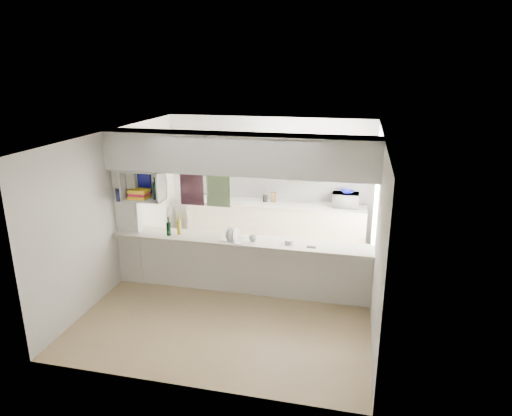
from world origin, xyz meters
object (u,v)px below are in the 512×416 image
(dish_rack, at_px, (234,235))
(wine_bottles, at_px, (174,228))
(microwave, at_px, (346,200))
(bowl, at_px, (347,192))

(dish_rack, xyz_separation_m, wine_bottles, (-1.02, 0.01, 0.04))
(dish_rack, height_order, wine_bottles, wine_bottles)
(microwave, distance_m, dish_rack, 2.74)
(microwave, height_order, wine_bottles, wine_bottles)
(bowl, bearing_deg, wine_bottles, -140.85)
(dish_rack, bearing_deg, wine_bottles, -166.03)
(bowl, bearing_deg, dish_rack, -127.23)
(dish_rack, bearing_deg, microwave, 67.56)
(microwave, relative_size, dish_rack, 1.12)
(microwave, bearing_deg, wine_bottles, 38.73)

